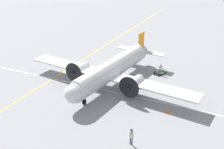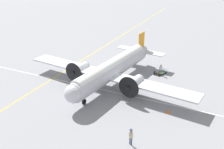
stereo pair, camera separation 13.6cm
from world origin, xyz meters
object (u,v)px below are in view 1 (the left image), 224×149
Objects in this scene: passenger_boarding at (161,69)px; baggage_cart at (162,72)px; suitcase_upright_spare at (154,73)px; traffic_cone at (168,111)px; suitcase_near_door at (158,74)px; airliner_main at (111,70)px; crew_foreground at (131,135)px.

passenger_boarding is 1.00m from baggage_cart.
suitcase_upright_spare is at bearing -149.01° from passenger_boarding.
baggage_cart is 11.68m from traffic_cone.
suitcase_near_door is 1.01× the size of traffic_cone.
passenger_boarding is at bearing 17.47° from baggage_cart.
airliner_main reaches higher than traffic_cone.
passenger_boarding is 11.20m from traffic_cone.
crew_foreground is (-11.19, -7.65, -1.34)m from airliner_main.
suitcase_upright_spare is (0.24, 0.69, 0.00)m from suitcase_near_door.
traffic_cone is (-10.01, -4.31, -0.00)m from suitcase_near_door.
suitcase_near_door is 0.29× the size of baggage_cart.
suitcase_upright_spare is at bearing 71.12° from suitcase_near_door.
crew_foreground is at bearing 40.90° from airliner_main.
suitcase_near_door is 1.00× the size of suitcase_upright_spare.
passenger_boarding reaches higher than suitcase_upright_spare.
baggage_cart is at bearing 149.79° from airliner_main.
suitcase_upright_spare is at bearing 26.04° from traffic_cone.
airliner_main is 46.90× the size of suitcase_upright_spare.
baggage_cart is (0.71, -0.98, 0.01)m from suitcase_upright_spare.
passenger_boarding is at bearing 147.86° from airliner_main.
suitcase_near_door reaches higher than traffic_cone.
crew_foreground is at bearing 30.07° from baggage_cart.
suitcase_upright_spare is 1.01× the size of traffic_cone.
suitcase_near_door is at bearing 23.31° from traffic_cone.
suitcase_near_door is at bearing -98.80° from passenger_boarding.
airliner_main is at bearing 140.87° from suitcase_near_door.
airliner_main is 9.35m from baggage_cart.
passenger_boarding is at bearing -30.37° from suitcase_near_door.
airliner_main is at bearing 145.83° from suitcase_upright_spare.
traffic_cone is at bearing 43.42° from baggage_cart.
crew_foreground is 18.06m from suitcase_upright_spare.
traffic_cone is (-10.96, -4.03, -0.01)m from baggage_cart.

